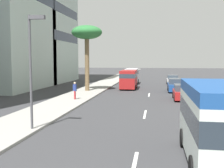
{
  "coord_description": "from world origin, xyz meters",
  "views": [
    {
      "loc": [
        -4.58,
        -0.79,
        4.05
      ],
      "look_at": [
        17.14,
        2.7,
        2.1
      ],
      "focal_mm": 44.31,
      "sensor_mm": 36.0,
      "label": 1
    }
  ],
  "objects_px": {
    "van_third": "(129,78)",
    "palm_tree": "(87,35)",
    "car_fifth": "(183,93)",
    "van_fourth": "(132,75)",
    "car_sixth": "(173,80)",
    "minibus_second": "(216,120)",
    "pedestrian_near_lamp": "(75,90)",
    "car_lead": "(175,85)",
    "street_lamp": "(32,59)"
  },
  "relations": [
    {
      "from": "van_fourth",
      "to": "street_lamp",
      "type": "xyz_separation_m",
      "value": [
        -31.43,
        2.78,
        2.64
      ]
    },
    {
      "from": "minibus_second",
      "to": "car_fifth",
      "type": "bearing_deg",
      "value": -1.07
    },
    {
      "from": "car_fifth",
      "to": "pedestrian_near_lamp",
      "type": "xyz_separation_m",
      "value": [
        -2.33,
        10.55,
        0.35
      ]
    },
    {
      "from": "pedestrian_near_lamp",
      "to": "palm_tree",
      "type": "distance_m",
      "value": 9.79
    },
    {
      "from": "van_third",
      "to": "street_lamp",
      "type": "bearing_deg",
      "value": -7.5
    },
    {
      "from": "palm_tree",
      "to": "street_lamp",
      "type": "xyz_separation_m",
      "value": [
        -19.28,
        -1.79,
        -3.03
      ]
    },
    {
      "from": "van_third",
      "to": "car_fifth",
      "type": "relative_size",
      "value": 1.2
    },
    {
      "from": "minibus_second",
      "to": "car_sixth",
      "type": "height_order",
      "value": "minibus_second"
    },
    {
      "from": "van_third",
      "to": "car_fifth",
      "type": "height_order",
      "value": "van_third"
    },
    {
      "from": "van_fourth",
      "to": "car_sixth",
      "type": "distance_m",
      "value": 6.67
    },
    {
      "from": "minibus_second",
      "to": "palm_tree",
      "type": "bearing_deg",
      "value": 25.8
    },
    {
      "from": "van_fourth",
      "to": "palm_tree",
      "type": "height_order",
      "value": "palm_tree"
    },
    {
      "from": "car_lead",
      "to": "van_third",
      "type": "xyz_separation_m",
      "value": [
        2.29,
        6.1,
        0.67
      ]
    },
    {
      "from": "street_lamp",
      "to": "car_lead",
      "type": "bearing_deg",
      "value": -23.58
    },
    {
      "from": "pedestrian_near_lamp",
      "to": "palm_tree",
      "type": "height_order",
      "value": "palm_tree"
    },
    {
      "from": "palm_tree",
      "to": "minibus_second",
      "type": "bearing_deg",
      "value": -154.2
    },
    {
      "from": "van_third",
      "to": "car_sixth",
      "type": "distance_m",
      "value": 10.16
    },
    {
      "from": "car_sixth",
      "to": "car_fifth",
      "type": "bearing_deg",
      "value": -179.86
    },
    {
      "from": "van_third",
      "to": "van_fourth",
      "type": "relative_size",
      "value": 0.96
    },
    {
      "from": "van_third",
      "to": "palm_tree",
      "type": "height_order",
      "value": "palm_tree"
    },
    {
      "from": "car_sixth",
      "to": "pedestrian_near_lamp",
      "type": "distance_m",
      "value": 22.23
    },
    {
      "from": "pedestrian_near_lamp",
      "to": "street_lamp",
      "type": "distance_m",
      "value": 12.04
    },
    {
      "from": "minibus_second",
      "to": "van_fourth",
      "type": "xyz_separation_m",
      "value": [
        34.75,
        6.35,
        -0.24
      ]
    },
    {
      "from": "car_lead",
      "to": "van_third",
      "type": "relative_size",
      "value": 0.9
    },
    {
      "from": "minibus_second",
      "to": "palm_tree",
      "type": "xyz_separation_m",
      "value": [
        22.6,
        10.92,
        5.43
      ]
    },
    {
      "from": "car_fifth",
      "to": "car_sixth",
      "type": "relative_size",
      "value": 1.01
    },
    {
      "from": "car_lead",
      "to": "pedestrian_near_lamp",
      "type": "xyz_separation_m",
      "value": [
        -9.39,
        10.26,
        0.3
      ]
    },
    {
      "from": "minibus_second",
      "to": "palm_tree",
      "type": "height_order",
      "value": "palm_tree"
    },
    {
      "from": "van_fourth",
      "to": "car_sixth",
      "type": "relative_size",
      "value": 1.26
    },
    {
      "from": "van_third",
      "to": "street_lamp",
      "type": "xyz_separation_m",
      "value": [
        -23.29,
        3.06,
        2.64
      ]
    },
    {
      "from": "van_third",
      "to": "minibus_second",
      "type": "bearing_deg",
      "value": 12.86
    },
    {
      "from": "car_lead",
      "to": "minibus_second",
      "type": "distance_m",
      "value": 24.33
    },
    {
      "from": "street_lamp",
      "to": "car_fifth",
      "type": "bearing_deg",
      "value": -34.17
    },
    {
      "from": "pedestrian_near_lamp",
      "to": "minibus_second",
      "type": "bearing_deg",
      "value": 138.1
    },
    {
      "from": "van_fourth",
      "to": "pedestrian_near_lamp",
      "type": "distance_m",
      "value": 20.21
    },
    {
      "from": "car_sixth",
      "to": "van_third",
      "type": "bearing_deg",
      "value": 141.21
    },
    {
      "from": "van_third",
      "to": "pedestrian_near_lamp",
      "type": "distance_m",
      "value": 12.41
    },
    {
      "from": "van_third",
      "to": "pedestrian_near_lamp",
      "type": "xyz_separation_m",
      "value": [
        -11.69,
        4.16,
        -0.37
      ]
    },
    {
      "from": "car_lead",
      "to": "palm_tree",
      "type": "bearing_deg",
      "value": 98.91
    },
    {
      "from": "minibus_second",
      "to": "car_lead",
      "type": "bearing_deg",
      "value": -0.06
    },
    {
      "from": "pedestrian_near_lamp",
      "to": "car_lead",
      "type": "bearing_deg",
      "value": -123.85
    },
    {
      "from": "car_lead",
      "to": "minibus_second",
      "type": "xyz_separation_m",
      "value": [
        -24.31,
        0.03,
        0.91
      ]
    },
    {
      "from": "car_sixth",
      "to": "pedestrian_near_lamp",
      "type": "height_order",
      "value": "pedestrian_near_lamp"
    },
    {
      "from": "minibus_second",
      "to": "palm_tree",
      "type": "distance_m",
      "value": 25.68
    },
    {
      "from": "car_fifth",
      "to": "minibus_second",
      "type": "bearing_deg",
      "value": 178.93
    },
    {
      "from": "van_third",
      "to": "van_fourth",
      "type": "distance_m",
      "value": 8.15
    },
    {
      "from": "minibus_second",
      "to": "street_lamp",
      "type": "relative_size",
      "value": 0.99
    },
    {
      "from": "van_third",
      "to": "car_sixth",
      "type": "xyz_separation_m",
      "value": [
        7.9,
        -6.35,
        -0.73
      ]
    },
    {
      "from": "car_lead",
      "to": "street_lamp",
      "type": "xyz_separation_m",
      "value": [
        -20.99,
        9.16,
        3.31
      ]
    },
    {
      "from": "van_third",
      "to": "car_fifth",
      "type": "distance_m",
      "value": 11.35
    }
  ]
}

